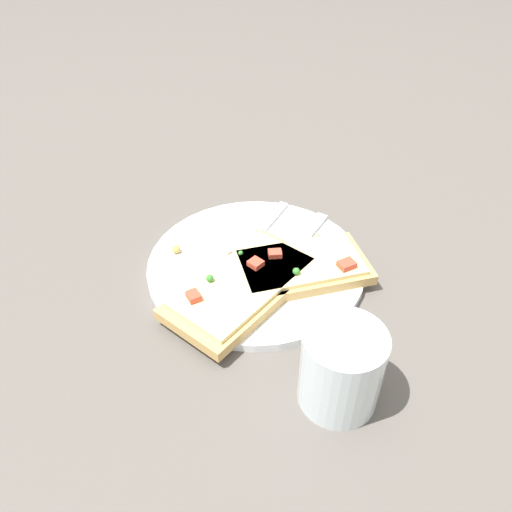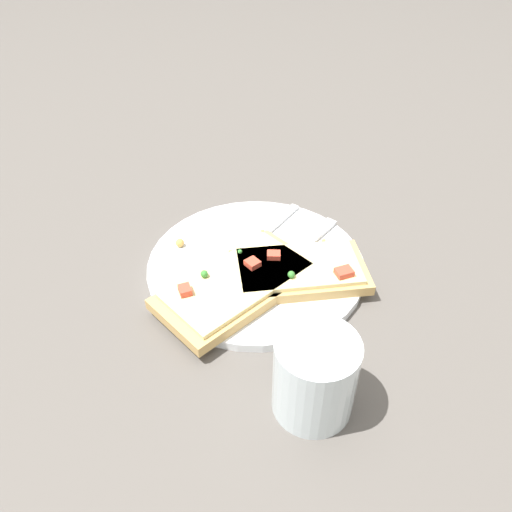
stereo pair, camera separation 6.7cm
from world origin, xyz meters
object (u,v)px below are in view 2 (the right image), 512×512
object	(u,v)px
pizza_slice_corner	(299,270)
drinking_glass	(315,376)
pizza_slice_main	(237,284)
fork	(249,247)
plate	(256,265)
knife	(300,249)

from	to	relation	value
pizza_slice_corner	drinking_glass	world-z (taller)	drinking_glass
pizza_slice_main	pizza_slice_corner	world-z (taller)	same
fork	drinking_glass	distance (m)	0.25
plate	pizza_slice_main	size ratio (longest dim) A/B	1.30
fork	drinking_glass	world-z (taller)	drinking_glass
fork	pizza_slice_main	size ratio (longest dim) A/B	0.91
pizza_slice_main	fork	bearing A→B (deg)	-142.80
plate	fork	size ratio (longest dim) A/B	1.43
pizza_slice_main	pizza_slice_corner	size ratio (longest dim) A/B	1.16
fork	knife	size ratio (longest dim) A/B	1.12
drinking_glass	fork	bearing A→B (deg)	-156.25
knife	pizza_slice_corner	world-z (taller)	pizza_slice_corner
fork	knife	xyz separation A→B (m)	(-0.00, 0.07, 0.00)
fork	plate	bearing A→B (deg)	53.40
knife	plate	bearing A→B (deg)	-30.42
fork	pizza_slice_main	distance (m)	0.09
knife	pizza_slice_corner	bearing A→B (deg)	32.89
knife	pizza_slice_corner	xyz separation A→B (m)	(0.05, 0.00, 0.01)
fork	pizza_slice_main	bearing A→B (deg)	25.49
fork	knife	world-z (taller)	knife
pizza_slice_corner	drinking_glass	size ratio (longest dim) A/B	2.08
plate	pizza_slice_main	distance (m)	0.06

